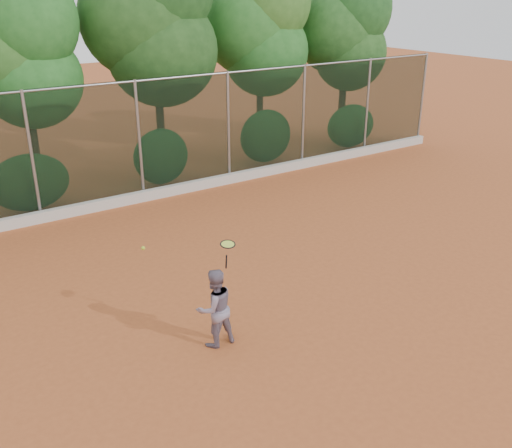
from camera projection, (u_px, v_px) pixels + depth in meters
ground at (283, 296)px, 11.70m from camera, size 80.00×80.00×0.00m
concrete_curb at (146, 195)px, 16.86m from camera, size 24.00×0.20×0.30m
tennis_player at (215, 308)px, 9.87m from camera, size 0.71×0.55×1.45m
chainlink_fence at (139, 138)px, 16.34m from camera, size 24.09×0.09×3.50m
foliage_backdrop at (87, 41)px, 16.59m from camera, size 23.70×3.63×7.55m
tennis_racket at (228, 246)px, 9.49m from camera, size 0.31×0.31×0.52m
tennis_ball_in_flight at (143, 248)px, 9.24m from camera, size 0.07×0.07×0.07m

